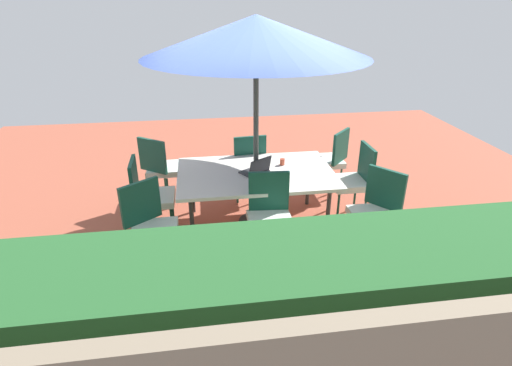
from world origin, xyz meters
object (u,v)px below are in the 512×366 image
object	(u,v)px
chair_west	(354,178)
chair_northwest	(377,210)
chair_north	(270,214)
chair_southeast	(161,166)
cup	(282,162)
chair_northeast	(151,225)
dining_table	(256,176)
chair_east	(149,194)
chair_south	(248,162)
chair_southwest	(330,158)
patio_umbrella	(256,37)
laptop	(256,170)

from	to	relation	value
chair_west	chair_northwest	xyz separation A→B (m)	(0.06, 0.84, 0.00)
chair_north	chair_west	bearing A→B (deg)	36.51
chair_southeast	cup	size ratio (longest dim) A/B	11.91
chair_northeast	chair_north	bearing A→B (deg)	-34.61
dining_table	cup	world-z (taller)	cup
chair_west	chair_east	xyz separation A→B (m)	(2.55, 0.09, 0.00)
chair_northeast	chair_south	distance (m)	1.94
chair_south	chair_southeast	bearing A→B (deg)	-6.90
chair_west	chair_south	size ratio (longest dim) A/B	1.00
chair_southwest	chair_northwest	xyz separation A→B (m)	(-0.03, 1.55, 0.00)
chair_north	chair_northwest	world-z (taller)	same
chair_southeast	chair_west	size ratio (longest dim) A/B	1.00
chair_east	chair_northwest	world-z (taller)	same
patio_umbrella	chair_southeast	distance (m)	2.24
dining_table	chair_northwest	xyz separation A→B (m)	(-1.21, 0.80, -0.13)
dining_table	chair_west	xyz separation A→B (m)	(-1.27, -0.04, -0.13)
chair_southeast	chair_south	xyz separation A→B (m)	(-1.19, 0.03, 0.00)
chair_northeast	chair_north	distance (m)	1.24
patio_umbrella	chair_east	distance (m)	2.14
chair_southwest	chair_north	distance (m)	1.87
chair_west	cup	xyz separation A→B (m)	(0.91, -0.14, 0.22)
chair_northeast	chair_northwest	world-z (taller)	same
chair_northeast	cup	world-z (taller)	chair_northeast
dining_table	chair_east	size ratio (longest dim) A/B	1.92
chair_southeast	chair_west	xyz separation A→B (m)	(-2.47, 0.75, 0.00)
chair_west	chair_southwest	distance (m)	0.72
chair_west	laptop	distance (m)	1.29
dining_table	chair_south	world-z (taller)	chair_south
chair_southeast	cup	world-z (taller)	chair_southeast
cup	laptop	bearing A→B (deg)	30.84
chair_northeast	chair_south	bearing A→B (deg)	15.50
laptop	dining_table	bearing A→B (deg)	-124.76
dining_table	chair_northeast	bearing A→B (deg)	32.76
patio_umbrella	chair_northwest	world-z (taller)	patio_umbrella
dining_table	chair_southwest	size ratio (longest dim) A/B	1.92
chair_south	chair_southwest	bearing A→B (deg)	174.54
chair_southeast	chair_east	xyz separation A→B (m)	(0.08, 0.84, 0.00)
chair_southwest	chair_east	world-z (taller)	same
patio_umbrella	chair_southeast	world-z (taller)	patio_umbrella
dining_table	chair_southeast	xyz separation A→B (m)	(1.19, -0.79, -0.13)
chair_southeast	dining_table	bearing A→B (deg)	-177.01
patio_umbrella	chair_west	world-z (taller)	patio_umbrella
dining_table	chair_north	distance (m)	0.74
chair_west	cup	bearing A→B (deg)	-98.60
chair_northeast	laptop	distance (m)	1.42
chair_northeast	chair_north	size ratio (longest dim) A/B	1.00
dining_table	chair_northeast	size ratio (longest dim) A/B	1.92
dining_table	chair_southeast	bearing A→B (deg)	-33.56
chair_west	chair_northwest	distance (m)	0.84
chair_southeast	chair_south	bearing A→B (deg)	-145.09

